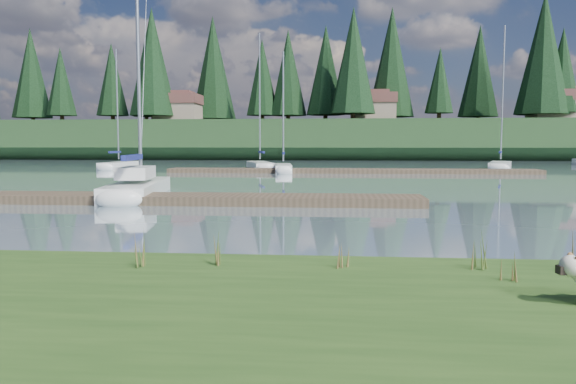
# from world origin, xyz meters

# --- Properties ---
(ground) EXTENTS (200.00, 200.00, 0.00)m
(ground) POSITION_xyz_m (0.00, 30.00, 0.00)
(ground) COLOR #79919E
(ground) RESTS_ON ground
(ridge) EXTENTS (200.00, 20.00, 5.00)m
(ridge) POSITION_xyz_m (0.00, 73.00, 2.50)
(ridge) COLOR #1A3218
(ridge) RESTS_ON ground
(sailboat_main) EXTENTS (2.96, 8.19, 11.65)m
(sailboat_main) POSITION_xyz_m (-6.78, 11.96, 0.42)
(sailboat_main) COLOR white
(sailboat_main) RESTS_ON ground
(dock_near) EXTENTS (16.00, 2.00, 0.30)m
(dock_near) POSITION_xyz_m (-4.00, 9.00, 0.15)
(dock_near) COLOR #4C3D2C
(dock_near) RESTS_ON ground
(dock_far) EXTENTS (26.00, 2.20, 0.30)m
(dock_far) POSITION_xyz_m (2.00, 30.00, 0.15)
(dock_far) COLOR #4C3D2C
(dock_far) RESTS_ON ground
(sailboat_bg_0) EXTENTS (1.46, 6.79, 9.95)m
(sailboat_bg_0) POSITION_xyz_m (-17.14, 36.01, 0.33)
(sailboat_bg_0) COLOR white
(sailboat_bg_0) RESTS_ON ground
(sailboat_bg_1) EXTENTS (3.45, 7.57, 11.18)m
(sailboat_bg_1) POSITION_xyz_m (-5.53, 36.90, 0.33)
(sailboat_bg_1) COLOR white
(sailboat_bg_1) RESTS_ON ground
(sailboat_bg_2) EXTENTS (1.76, 5.79, 8.82)m
(sailboat_bg_2) POSITION_xyz_m (-2.94, 31.42, 0.34)
(sailboat_bg_2) COLOR white
(sailboat_bg_2) RESTS_ON ground
(sailboat_bg_4) EXTENTS (3.89, 8.11, 11.79)m
(sailboat_bg_4) POSITION_xyz_m (14.73, 38.60, 0.32)
(sailboat_bg_4) COLOR white
(sailboat_bg_4) RESTS_ON ground
(weed_0) EXTENTS (0.17, 0.14, 0.50)m
(weed_0) POSITION_xyz_m (-0.54, -2.29, 0.56)
(weed_0) COLOR #475B23
(weed_0) RESTS_ON bank
(weed_1) EXTENTS (0.17, 0.14, 0.43)m
(weed_1) POSITION_xyz_m (1.19, -2.29, 0.53)
(weed_1) COLOR #475B23
(weed_1) RESTS_ON bank
(weed_2) EXTENTS (0.17, 0.14, 0.55)m
(weed_2) POSITION_xyz_m (3.01, -2.21, 0.58)
(weed_2) COLOR #475B23
(weed_2) RESTS_ON bank
(weed_3) EXTENTS (0.17, 0.14, 0.52)m
(weed_3) POSITION_xyz_m (-1.61, -2.52, 0.57)
(weed_3) COLOR #475B23
(weed_3) RESTS_ON bank
(weed_4) EXTENTS (0.17, 0.14, 0.36)m
(weed_4) POSITION_xyz_m (3.25, -2.88, 0.50)
(weed_4) COLOR #475B23
(weed_4) RESTS_ON bank
(mud_lip) EXTENTS (60.00, 0.50, 0.14)m
(mud_lip) POSITION_xyz_m (0.00, -1.60, 0.07)
(mud_lip) COLOR #33281C
(mud_lip) RESTS_ON ground
(conifer_1) EXTENTS (4.40, 4.40, 11.30)m
(conifer_1) POSITION_xyz_m (-40.00, 71.00, 11.28)
(conifer_1) COLOR #382619
(conifer_1) RESTS_ON ridge
(conifer_2) EXTENTS (6.60, 6.60, 16.05)m
(conifer_2) POSITION_xyz_m (-25.00, 68.00, 13.54)
(conifer_2) COLOR #382619
(conifer_2) RESTS_ON ridge
(conifer_3) EXTENTS (4.84, 4.84, 12.25)m
(conifer_3) POSITION_xyz_m (-10.00, 72.00, 11.74)
(conifer_3) COLOR #382619
(conifer_3) RESTS_ON ridge
(conifer_4) EXTENTS (6.16, 6.16, 15.10)m
(conifer_4) POSITION_xyz_m (3.00, 66.00, 13.09)
(conifer_4) COLOR #382619
(conifer_4) RESTS_ON ridge
(conifer_5) EXTENTS (3.96, 3.96, 10.35)m
(conifer_5) POSITION_xyz_m (15.00, 70.00, 10.83)
(conifer_5) COLOR #382619
(conifer_5) RESTS_ON ridge
(conifer_6) EXTENTS (7.04, 7.04, 17.00)m
(conifer_6) POSITION_xyz_m (28.00, 68.00, 13.99)
(conifer_6) COLOR #382619
(conifer_6) RESTS_ON ridge
(house_0) EXTENTS (6.30, 5.30, 4.65)m
(house_0) POSITION_xyz_m (-22.00, 70.00, 7.31)
(house_0) COLOR gray
(house_0) RESTS_ON ridge
(house_1) EXTENTS (6.30, 5.30, 4.65)m
(house_1) POSITION_xyz_m (6.00, 71.00, 7.31)
(house_1) COLOR gray
(house_1) RESTS_ON ridge
(house_2) EXTENTS (6.30, 5.30, 4.65)m
(house_2) POSITION_xyz_m (30.00, 69.00, 7.31)
(house_2) COLOR gray
(house_2) RESTS_ON ridge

